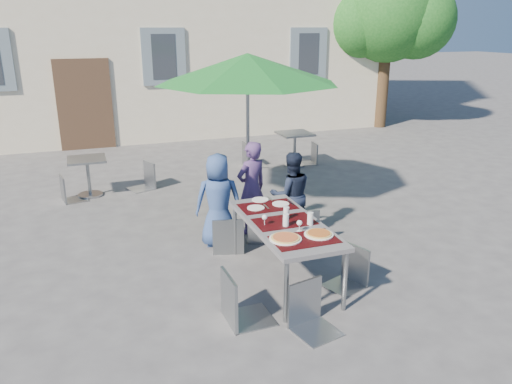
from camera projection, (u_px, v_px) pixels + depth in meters
name	position (u px, v px, depth m)	size (l,w,h in m)	color
ground	(273.00, 261.00, 6.53)	(90.00, 90.00, 0.00)	#444446
tree	(389.00, 14.00, 14.34)	(3.60, 3.00, 4.70)	#402D1B
dining_table	(284.00, 226.00, 5.86)	(0.80, 1.85, 0.76)	#454449
pizza_near_left	(285.00, 238.00, 5.35)	(0.35, 0.35, 0.03)	white
pizza_near_right	(319.00, 234.00, 5.46)	(0.32, 0.32, 0.03)	white
glassware	(292.00, 218.00, 5.74)	(0.57, 0.46, 0.15)	silver
place_settings	(266.00, 204.00, 6.41)	(0.61, 0.49, 0.01)	white
child_0	(218.00, 201.00, 6.84)	(0.64, 0.42, 1.31)	#2F4981
child_1	(252.00, 188.00, 7.26)	(0.50, 0.33, 1.38)	#483165
child_2	(291.00, 195.00, 7.15)	(0.61, 0.35, 1.26)	#161E32
chair_0	(228.00, 213.00, 6.65)	(0.52, 0.52, 0.95)	gray
chair_1	(261.00, 206.00, 7.00)	(0.48, 0.48, 0.92)	#90969B
chair_2	(302.00, 204.00, 6.91)	(0.52, 0.53, 1.00)	gray
chair_3	(239.00, 268.00, 5.01)	(0.48, 0.48, 1.05)	gray
chair_4	(352.00, 244.00, 5.79)	(0.51, 0.51, 0.90)	gray
chair_5	(312.00, 280.00, 4.93)	(0.50, 0.50, 0.94)	gray
patio_umbrella	(247.00, 69.00, 7.77)	(2.94, 2.94, 2.54)	#9DA0A5
cafe_table_0	(88.00, 171.00, 8.92)	(0.65, 0.65, 0.70)	#9DA0A5
bg_chair_l_0	(67.00, 173.00, 8.63)	(0.46, 0.46, 0.90)	gray
bg_chair_r_0	(144.00, 160.00, 9.32)	(0.54, 0.54, 0.95)	gray
cafe_table_1	(295.00, 143.00, 10.84)	(0.69, 0.69, 0.74)	#9DA0A5
bg_chair_l_1	(251.00, 139.00, 10.77)	(0.46, 0.46, 1.03)	gray
bg_chair_r_1	(311.00, 141.00, 11.04)	(0.44, 0.44, 0.88)	gray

